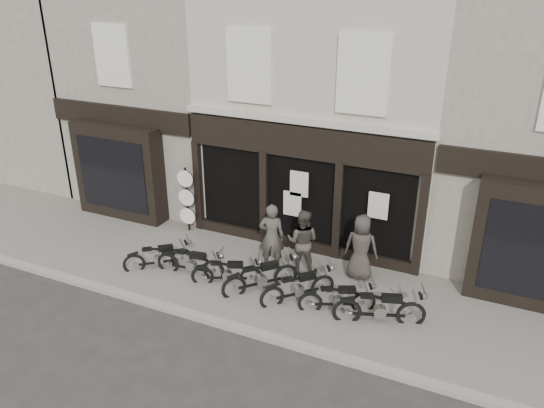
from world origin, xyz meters
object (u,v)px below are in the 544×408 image
at_px(motorcycle_1, 191,265).
at_px(motorcycle_2, 228,275).
at_px(man_right, 361,247).
at_px(motorcycle_0, 159,259).
at_px(motorcycle_5, 338,301).
at_px(motorcycle_3, 261,279).
at_px(motorcycle_4, 299,290).
at_px(man_left, 272,237).
at_px(man_centre, 302,241).
at_px(advert_sign_post, 187,202).
at_px(motorcycle_6, 380,311).

distance_m(motorcycle_1, motorcycle_2, 1.15).
bearing_deg(man_right, motorcycle_0, 15.61).
relative_size(motorcycle_2, motorcycle_5, 1.02).
xyz_separation_m(motorcycle_3, motorcycle_4, (1.07, -0.03, -0.02)).
xyz_separation_m(motorcycle_0, man_left, (2.90, 1.30, 0.72)).
bearing_deg(man_left, man_right, 175.77).
bearing_deg(motorcycle_1, motorcycle_2, -8.79).
height_order(motorcycle_1, motorcycle_4, motorcycle_4).
distance_m(motorcycle_1, man_centre, 3.12).
bearing_deg(motorcycle_5, advert_sign_post, 133.57).
relative_size(motorcycle_0, motorcycle_3, 0.92).
xyz_separation_m(motorcycle_0, motorcycle_3, (3.11, 0.18, 0.04)).
height_order(motorcycle_2, motorcycle_6, motorcycle_6).
bearing_deg(motorcycle_4, man_left, 91.12).
xyz_separation_m(motorcycle_6, advert_sign_post, (-6.80, 2.23, 0.68)).
height_order(motorcycle_0, motorcycle_1, motorcycle_1).
bearing_deg(advert_sign_post, motorcycle_2, -43.65).
bearing_deg(man_right, man_centre, 8.40).
relative_size(motorcycle_2, motorcycle_6, 0.86).
distance_m(motorcycle_0, man_centre, 4.08).
bearing_deg(advert_sign_post, motorcycle_4, -28.45).
distance_m(motorcycle_1, motorcycle_5, 4.20).
distance_m(motorcycle_5, man_right, 1.81).
bearing_deg(advert_sign_post, motorcycle_6, -21.94).
relative_size(motorcycle_4, man_right, 0.90).
bearing_deg(motorcycle_0, motorcycle_2, -38.42).
height_order(motorcycle_6, man_left, man_left).
distance_m(motorcycle_3, motorcycle_5, 2.11).
height_order(motorcycle_4, man_right, man_right).
distance_m(motorcycle_2, motorcycle_6, 4.12).
relative_size(motorcycle_3, man_left, 0.91).
distance_m(man_left, man_centre, 0.86).
bearing_deg(motorcycle_0, man_right, -21.25).
height_order(motorcycle_4, man_left, man_left).
xyz_separation_m(motorcycle_1, motorcycle_3, (2.09, 0.10, 0.03)).
bearing_deg(motorcycle_6, motorcycle_2, 159.88).
distance_m(motorcycle_4, advert_sign_post, 5.20).
bearing_deg(man_centre, motorcycle_1, 19.76).
bearing_deg(motorcycle_2, motorcycle_1, 156.68).
relative_size(motorcycle_1, man_centre, 1.09).
distance_m(motorcycle_1, motorcycle_3, 2.09).
bearing_deg(man_right, motorcycle_2, 25.96).
distance_m(motorcycle_4, motorcycle_6, 2.11).
height_order(man_left, man_right, man_left).
height_order(motorcycle_1, motorcycle_3, motorcycle_3).
bearing_deg(man_right, man_left, 8.92).
relative_size(motorcycle_0, motorcycle_1, 0.80).
height_order(motorcycle_1, man_right, man_right).
xyz_separation_m(motorcycle_0, motorcycle_4, (4.18, 0.15, 0.02)).
distance_m(motorcycle_6, man_centre, 2.99).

